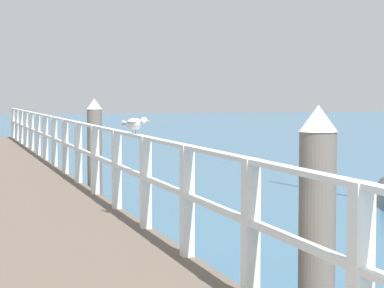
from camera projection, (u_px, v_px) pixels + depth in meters
The scene contains 4 objects.
pier_railing at pixel (65, 140), 15.02m from camera, with size 0.12×26.17×1.12m.
dock_piling_near at pixel (317, 241), 5.54m from camera, with size 0.29×0.29×2.07m.
dock_piling_far at pixel (95, 153), 13.99m from camera, with size 0.29×0.29×2.07m.
seagull_foreground at pixel (135, 123), 9.33m from camera, with size 0.27×0.44×0.21m.
Camera 1 is at (-0.86, -1.23, 2.15)m, focal length 68.73 mm.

